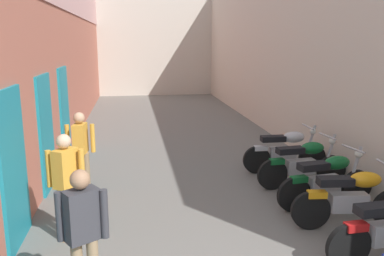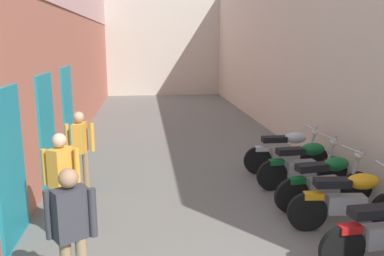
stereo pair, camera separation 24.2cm
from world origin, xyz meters
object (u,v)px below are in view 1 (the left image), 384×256
motorcycle_fourth (327,179)px  pedestrian_by_doorway (83,231)px  motorcycle_fifth (303,162)px  pedestrian_further_down (81,148)px  motorcycle_sixth (286,150)px  motorcycle_third (353,197)px  pedestrian_mid_alley (66,180)px

motorcycle_fourth → pedestrian_by_doorway: 4.40m
motorcycle_fifth → pedestrian_by_doorway: bearing=-140.0°
motorcycle_fifth → pedestrian_further_down: bearing=177.7°
motorcycle_sixth → motorcycle_third: bearing=-90.0°
motorcycle_fourth → motorcycle_sixth: 1.91m
motorcycle_fifth → pedestrian_further_down: pedestrian_further_down is taller
pedestrian_by_doorway → pedestrian_further_down: 3.37m
pedestrian_by_doorway → pedestrian_mid_alley: (-0.41, 1.62, 0.00)m
motorcycle_fourth → pedestrian_by_doorway: (-3.78, -2.20, 0.42)m
pedestrian_mid_alley → motorcycle_fifth: bearing=20.4°
motorcycle_third → motorcycle_fifth: size_ratio=1.00×
motorcycle_sixth → pedestrian_further_down: 4.28m
motorcycle_third → motorcycle_fifth: bearing=90.0°
motorcycle_fourth → pedestrian_further_down: pedestrian_further_down is taller
pedestrian_by_doorway → motorcycle_sixth: bearing=47.4°
motorcycle_fourth → motorcycle_sixth: bearing=90.0°
motorcycle_third → pedestrian_further_down: (-4.20, 1.96, 0.42)m
pedestrian_further_down → motorcycle_fourth: bearing=-15.3°
pedestrian_further_down → motorcycle_fifth: bearing=-2.3°
pedestrian_by_doorway → motorcycle_fifth: bearing=40.0°
motorcycle_fourth → pedestrian_mid_alley: (-4.19, -0.58, 0.42)m
motorcycle_fifth → pedestrian_by_doorway: 4.96m
motorcycle_fifth → pedestrian_mid_alley: (-4.19, -1.56, 0.42)m
motorcycle_fourth → pedestrian_further_down: (-4.20, 1.15, 0.42)m
motorcycle_fourth → pedestrian_by_doorway: size_ratio=1.17×
motorcycle_third → pedestrian_mid_alley: pedestrian_mid_alley is taller
pedestrian_mid_alley → motorcycle_fourth: bearing=7.9°
motorcycle_third → motorcycle_fifth: same height
motorcycle_fourth → pedestrian_by_doorway: bearing=-149.8°
pedestrian_mid_alley → pedestrian_further_down: 1.73m
motorcycle_sixth → pedestrian_by_doorway: bearing=-132.6°
motorcycle_sixth → pedestrian_further_down: (-4.20, -0.76, 0.42)m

